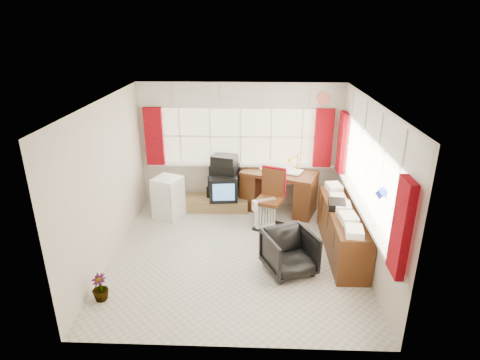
{
  "coord_description": "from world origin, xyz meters",
  "views": [
    {
      "loc": [
        0.28,
        -5.65,
        3.57
      ],
      "look_at": [
        0.04,
        0.55,
        1.1
      ],
      "focal_mm": 30.0,
      "sensor_mm": 36.0,
      "label": 1
    }
  ],
  "objects_px": {
    "credenza": "(342,229)",
    "task_chair": "(271,196)",
    "tv_bench": "(213,203)",
    "radiator": "(265,216)",
    "desk": "(279,189)",
    "crt_tv": "(223,187)",
    "office_chair": "(289,252)",
    "mini_fridge": "(168,198)",
    "desk_lamp": "(297,158)"
  },
  "relations": [
    {
      "from": "crt_tv",
      "to": "radiator",
      "type": "bearing_deg",
      "value": -41.15
    },
    {
      "from": "task_chair",
      "to": "tv_bench",
      "type": "height_order",
      "value": "task_chair"
    },
    {
      "from": "desk_lamp",
      "to": "mini_fridge",
      "type": "distance_m",
      "value": 2.61
    },
    {
      "from": "desk_lamp",
      "to": "office_chair",
      "type": "height_order",
      "value": "desk_lamp"
    },
    {
      "from": "tv_bench",
      "to": "radiator",
      "type": "bearing_deg",
      "value": -36.94
    },
    {
      "from": "credenza",
      "to": "crt_tv",
      "type": "bearing_deg",
      "value": 144.75
    },
    {
      "from": "office_chair",
      "to": "radiator",
      "type": "xyz_separation_m",
      "value": [
        -0.34,
        1.37,
        -0.09
      ]
    },
    {
      "from": "desk",
      "to": "task_chair",
      "type": "bearing_deg",
      "value": -105.09
    },
    {
      "from": "tv_bench",
      "to": "mini_fridge",
      "type": "relative_size",
      "value": 1.74
    },
    {
      "from": "tv_bench",
      "to": "mini_fridge",
      "type": "bearing_deg",
      "value": -154.71
    },
    {
      "from": "crt_tv",
      "to": "mini_fridge",
      "type": "bearing_deg",
      "value": -162.42
    },
    {
      "from": "task_chair",
      "to": "credenza",
      "type": "height_order",
      "value": "task_chair"
    },
    {
      "from": "desk_lamp",
      "to": "task_chair",
      "type": "bearing_deg",
      "value": -127.46
    },
    {
      "from": "office_chair",
      "to": "tv_bench",
      "type": "height_order",
      "value": "office_chair"
    },
    {
      "from": "crt_tv",
      "to": "task_chair",
      "type": "bearing_deg",
      "value": -32.37
    },
    {
      "from": "radiator",
      "to": "mini_fridge",
      "type": "distance_m",
      "value": 1.91
    },
    {
      "from": "office_chair",
      "to": "tv_bench",
      "type": "relative_size",
      "value": 0.51
    },
    {
      "from": "task_chair",
      "to": "tv_bench",
      "type": "relative_size",
      "value": 0.8
    },
    {
      "from": "mini_fridge",
      "to": "credenza",
      "type": "bearing_deg",
      "value": -20.0
    },
    {
      "from": "radiator",
      "to": "mini_fridge",
      "type": "relative_size",
      "value": 0.71
    },
    {
      "from": "radiator",
      "to": "tv_bench",
      "type": "bearing_deg",
      "value": 143.06
    },
    {
      "from": "task_chair",
      "to": "radiator",
      "type": "relative_size",
      "value": 1.96
    },
    {
      "from": "office_chair",
      "to": "tv_bench",
      "type": "distance_m",
      "value": 2.55
    },
    {
      "from": "crt_tv",
      "to": "credenza",
      "type": "bearing_deg",
      "value": -35.25
    },
    {
      "from": "credenza",
      "to": "mini_fridge",
      "type": "relative_size",
      "value": 2.48
    },
    {
      "from": "desk_lamp",
      "to": "office_chair",
      "type": "relative_size",
      "value": 0.56
    },
    {
      "from": "desk_lamp",
      "to": "radiator",
      "type": "relative_size",
      "value": 0.7
    },
    {
      "from": "tv_bench",
      "to": "mini_fridge",
      "type": "xyz_separation_m",
      "value": [
        -0.83,
        -0.39,
        0.28
      ]
    },
    {
      "from": "office_chair",
      "to": "credenza",
      "type": "distance_m",
      "value": 1.1
    },
    {
      "from": "task_chair",
      "to": "office_chair",
      "type": "distance_m",
      "value": 1.53
    },
    {
      "from": "desk",
      "to": "desk_lamp",
      "type": "distance_m",
      "value": 0.73
    },
    {
      "from": "desk_lamp",
      "to": "tv_bench",
      "type": "bearing_deg",
      "value": -179.53
    },
    {
      "from": "desk_lamp",
      "to": "radiator",
      "type": "distance_m",
      "value": 1.33
    },
    {
      "from": "task_chair",
      "to": "tv_bench",
      "type": "bearing_deg",
      "value": 150.37
    },
    {
      "from": "task_chair",
      "to": "credenza",
      "type": "bearing_deg",
      "value": -37.47
    },
    {
      "from": "task_chair",
      "to": "mini_fridge",
      "type": "height_order",
      "value": "task_chair"
    },
    {
      "from": "desk_lamp",
      "to": "crt_tv",
      "type": "height_order",
      "value": "desk_lamp"
    },
    {
      "from": "desk_lamp",
      "to": "office_chair",
      "type": "distance_m",
      "value": 2.31
    },
    {
      "from": "crt_tv",
      "to": "tv_bench",
      "type": "bearing_deg",
      "value": 164.13
    },
    {
      "from": "crt_tv",
      "to": "desk",
      "type": "bearing_deg",
      "value": 2.55
    },
    {
      "from": "task_chair",
      "to": "credenza",
      "type": "distance_m",
      "value": 1.44
    },
    {
      "from": "credenza",
      "to": "crt_tv",
      "type": "height_order",
      "value": "credenza"
    },
    {
      "from": "office_chair",
      "to": "credenza",
      "type": "bearing_deg",
      "value": 11.26
    },
    {
      "from": "desk",
      "to": "mini_fridge",
      "type": "height_order",
      "value": "desk"
    },
    {
      "from": "tv_bench",
      "to": "mini_fridge",
      "type": "height_order",
      "value": "mini_fridge"
    },
    {
      "from": "radiator",
      "to": "mini_fridge",
      "type": "xyz_separation_m",
      "value": [
        -1.86,
        0.39,
        0.17
      ]
    },
    {
      "from": "desk_lamp",
      "to": "task_chair",
      "type": "distance_m",
      "value": 0.98
    },
    {
      "from": "credenza",
      "to": "desk_lamp",
      "type": "bearing_deg",
      "value": 112.16
    },
    {
      "from": "desk",
      "to": "task_chair",
      "type": "xyz_separation_m",
      "value": [
        -0.17,
        -0.64,
        0.13
      ]
    },
    {
      "from": "credenza",
      "to": "task_chair",
      "type": "bearing_deg",
      "value": 142.53
    }
  ]
}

